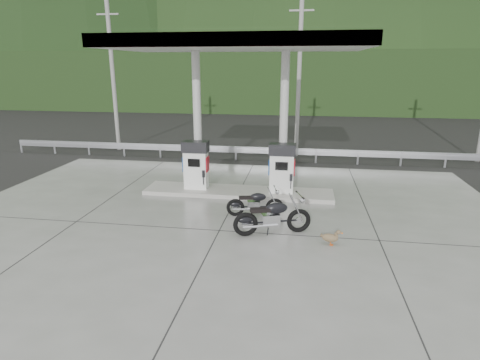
# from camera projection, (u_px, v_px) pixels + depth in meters

# --- Properties ---
(ground) EXTENTS (160.00, 160.00, 0.00)m
(ground) POSITION_uv_depth(u_px,v_px,m) (226.00, 219.00, 12.65)
(ground) COLOR black
(ground) RESTS_ON ground
(forecourt_apron) EXTENTS (18.00, 14.00, 0.02)m
(forecourt_apron) POSITION_uv_depth(u_px,v_px,m) (226.00, 218.00, 12.64)
(forecourt_apron) COLOR slate
(forecourt_apron) RESTS_ON ground
(pump_island) EXTENTS (7.00, 1.40, 0.15)m
(pump_island) POSITION_uv_depth(u_px,v_px,m) (238.00, 192.00, 14.99)
(pump_island) COLOR gray
(pump_island) RESTS_ON forecourt_apron
(gas_pump_left) EXTENTS (0.95, 0.55, 1.80)m
(gas_pump_left) POSITION_uv_depth(u_px,v_px,m) (196.00, 165.00, 14.96)
(gas_pump_left) COLOR white
(gas_pump_left) RESTS_ON pump_island
(gas_pump_right) EXTENTS (0.95, 0.55, 1.80)m
(gas_pump_right) POSITION_uv_depth(u_px,v_px,m) (282.00, 168.00, 14.49)
(gas_pump_right) COLOR white
(gas_pump_right) RESTS_ON pump_island
(canopy_column_left) EXTENTS (0.30, 0.30, 5.00)m
(canopy_column_left) POSITION_uv_depth(u_px,v_px,m) (197.00, 121.00, 14.89)
(canopy_column_left) COLOR silver
(canopy_column_left) RESTS_ON pump_island
(canopy_column_right) EXTENTS (0.30, 0.30, 5.00)m
(canopy_column_right) POSITION_uv_depth(u_px,v_px,m) (284.00, 123.00, 14.42)
(canopy_column_right) COLOR silver
(canopy_column_right) RESTS_ON pump_island
(canopy_roof) EXTENTS (8.50, 5.00, 0.40)m
(canopy_roof) POSITION_uv_depth(u_px,v_px,m) (238.00, 43.00, 13.53)
(canopy_roof) COLOR silver
(canopy_roof) RESTS_ON canopy_column_left
(guardrail) EXTENTS (26.00, 0.16, 1.42)m
(guardrail) POSITION_uv_depth(u_px,v_px,m) (256.00, 147.00, 20.04)
(guardrail) COLOR #ABADB4
(guardrail) RESTS_ON ground
(road) EXTENTS (60.00, 7.00, 0.01)m
(road) POSITION_uv_depth(u_px,v_px,m) (262.00, 147.00, 23.56)
(road) COLOR black
(road) RESTS_ON ground
(utility_pole_a) EXTENTS (0.22, 0.22, 8.00)m
(utility_pole_a) POSITION_uv_depth(u_px,v_px,m) (113.00, 77.00, 21.73)
(utility_pole_a) COLOR gray
(utility_pole_a) RESTS_ON ground
(utility_pole_b) EXTENTS (0.22, 0.22, 8.00)m
(utility_pole_b) POSITION_uv_depth(u_px,v_px,m) (299.00, 78.00, 20.26)
(utility_pole_b) COLOR gray
(utility_pole_b) RESTS_ON ground
(tree_band) EXTENTS (80.00, 6.00, 6.00)m
(tree_band) POSITION_uv_depth(u_px,v_px,m) (281.00, 82.00, 40.29)
(tree_band) COLOR black
(tree_band) RESTS_ON ground
(forested_hills) EXTENTS (100.00, 40.00, 140.00)m
(forested_hills) POSITION_uv_depth(u_px,v_px,m) (290.00, 92.00, 69.60)
(forested_hills) COLOR black
(forested_hills) RESTS_ON ground
(motorcycle_left) EXTENTS (1.78, 0.86, 0.81)m
(motorcycle_left) POSITION_uv_depth(u_px,v_px,m) (255.00, 203.00, 12.76)
(motorcycle_left) COLOR black
(motorcycle_left) RESTS_ON forecourt_apron
(motorcycle_right) EXTENTS (2.22, 1.32, 1.00)m
(motorcycle_right) POSITION_uv_depth(u_px,v_px,m) (273.00, 217.00, 11.34)
(motorcycle_right) COLOR black
(motorcycle_right) RESTS_ON forecourt_apron
(duck) EXTENTS (0.55, 0.23, 0.38)m
(duck) POSITION_uv_depth(u_px,v_px,m) (330.00, 238.00, 10.73)
(duck) COLOR brown
(duck) RESTS_ON forecourt_apron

